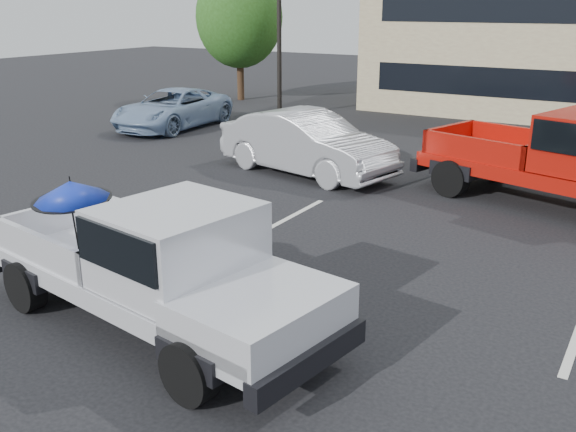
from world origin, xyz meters
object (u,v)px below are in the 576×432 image
Objects in this scene: blue_suv at (173,109)px; tree_left at (239,17)px; silver_sedan at (306,143)px; silver_pickup at (167,262)px.

tree_left is at bearing 102.48° from blue_suv.
blue_suv is (-7.42, 3.27, -0.13)m from silver_sedan.
tree_left reaches higher than blue_suv.
silver_pickup is at bearing -52.85° from blue_suv.
silver_sedan is (-2.69, 8.56, -0.23)m from silver_pickup.
silver_pickup is at bearing -149.95° from silver_sedan.
tree_left is at bearing 54.66° from silver_sedan.
silver_sedan is 8.11m from blue_suv.
tree_left is 1.20× the size of blue_suv.
silver_pickup is at bearing -57.45° from tree_left.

